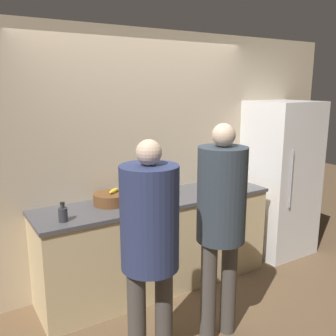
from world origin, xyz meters
TOP-DOWN VIEW (x-y plane):
  - ground_plane at (0.00, 0.00)m, footprint 14.00×14.00m
  - wall_back at (0.00, 0.68)m, footprint 5.20×0.06m
  - counter at (0.00, 0.37)m, footprint 2.44×0.66m
  - refrigerator at (1.72, 0.32)m, footprint 0.74×0.71m
  - person_left at (-0.64, -0.67)m, footprint 0.40×0.40m
  - person_center at (0.02, -0.61)m, footprint 0.38×0.38m
  - fruit_bowl at (-0.47, 0.42)m, footprint 0.32×0.32m
  - utensil_crock at (-0.24, 0.54)m, footprint 0.10×0.10m
  - bottle_dark at (-0.99, 0.20)m, footprint 0.08×0.08m
  - bottle_amber at (0.80, 0.31)m, footprint 0.08×0.08m
  - cup_blue at (0.85, 0.53)m, footprint 0.09×0.09m
  - cup_yellow at (0.76, 0.44)m, footprint 0.07×0.07m

SIDE VIEW (x-z plane):
  - ground_plane at x=0.00m, z-range 0.00..0.00m
  - counter at x=0.00m, z-range 0.00..0.94m
  - refrigerator at x=1.72m, z-range 0.00..1.87m
  - cup_yellow at x=0.76m, z-range 0.94..1.03m
  - cup_blue at x=0.85m, z-range 0.94..1.05m
  - fruit_bowl at x=-0.47m, z-range 0.92..1.07m
  - bottle_dark at x=-0.99m, z-range 0.93..1.09m
  - utensil_crock at x=-0.24m, z-range 0.88..1.15m
  - bottle_amber at x=0.80m, z-range 0.92..1.15m
  - person_left at x=-0.64m, z-range 0.19..1.90m
  - person_center at x=0.02m, z-range 0.19..1.97m
  - wall_back at x=0.00m, z-range 0.00..2.60m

